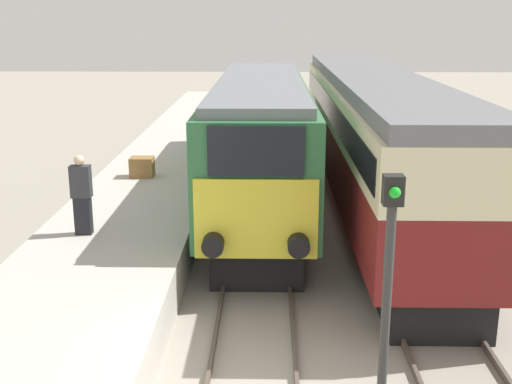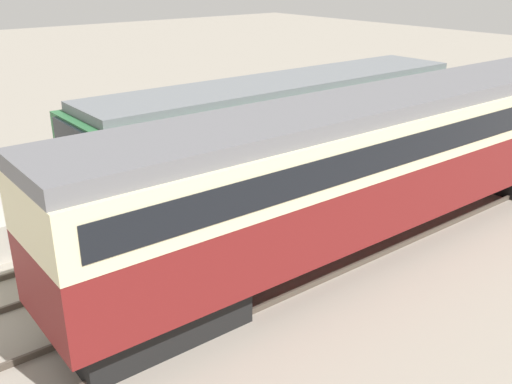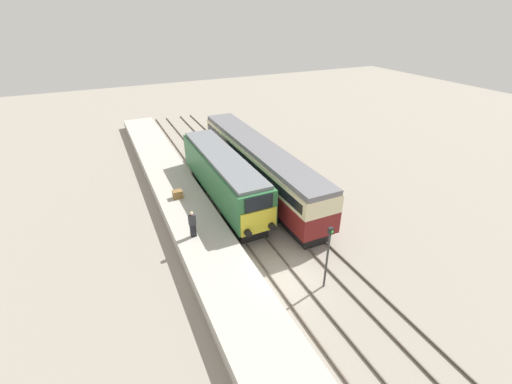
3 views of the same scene
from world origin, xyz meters
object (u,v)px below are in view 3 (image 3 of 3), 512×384
at_px(locomotive, 223,176).
at_px(signal_post, 328,253).
at_px(passenger_carriage, 258,162).
at_px(person_on_platform, 193,224).
at_px(luggage_crate, 178,194).

xyz_separation_m(locomotive, signal_post, (1.70, -11.36, 0.14)).
height_order(passenger_carriage, signal_post, passenger_carriage).
height_order(passenger_carriage, person_on_platform, passenger_carriage).
bearing_deg(signal_post, person_on_platform, 131.32).
xyz_separation_m(person_on_platform, luggage_crate, (0.29, 5.33, -0.61)).
distance_m(signal_post, luggage_crate, 12.89).
relative_size(locomotive, person_on_platform, 7.32).
relative_size(person_on_platform, signal_post, 0.46).
xyz_separation_m(passenger_carriage, person_on_platform, (-7.30, -5.78, -0.57)).
height_order(person_on_platform, signal_post, signal_post).
distance_m(locomotive, person_on_platform, 6.34).
distance_m(person_on_platform, signal_post, 8.49).
bearing_deg(locomotive, luggage_crate, 174.64).
distance_m(locomotive, passenger_carriage, 3.50).
bearing_deg(locomotive, person_on_platform, -127.99).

